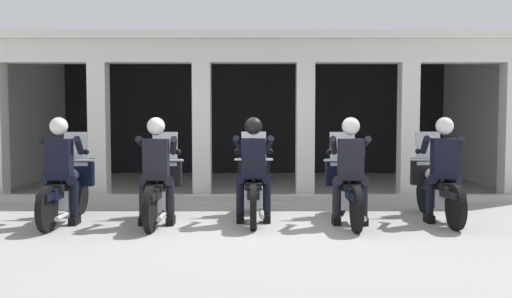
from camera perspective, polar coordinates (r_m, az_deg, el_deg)
ground_plane at (r=11.30m, az=0.06°, el=-4.67°), size 80.00×80.00×0.00m
station_building at (r=13.29m, az=0.04°, el=5.56°), size 11.20×5.26×3.23m
kerb_strip at (r=10.25m, az=-0.02°, el=-5.17°), size 10.70×0.24×0.12m
motorcycle_far_left at (r=8.77m, az=-18.95°, el=-3.92°), size 0.62×2.04×1.35m
police_officer_far_left at (r=8.46m, az=-19.65°, el=-1.22°), size 0.63×0.61×1.58m
motorcycle_left at (r=8.40m, az=-9.76°, el=-4.10°), size 0.62×2.04×1.35m
police_officer_left at (r=8.08m, az=-10.15°, el=-1.29°), size 0.63×0.61×1.58m
motorcycle_center at (r=8.46m, az=0.01°, el=-4.01°), size 0.62×2.04×1.35m
police_officer_center at (r=8.13m, az=-0.01°, el=-1.20°), size 0.63×0.61×1.58m
motorcycle_right at (r=8.40m, az=9.77°, el=-4.11°), size 0.62×2.04×1.35m
police_officer_right at (r=8.08m, az=10.12°, el=-1.29°), size 0.63×0.61×1.58m
motorcycle_far_right at (r=8.89m, az=18.70°, el=-3.82°), size 0.62×2.04×1.35m
police_officer_far_right at (r=8.58m, az=19.35°, el=-1.15°), size 0.63×0.61×1.58m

